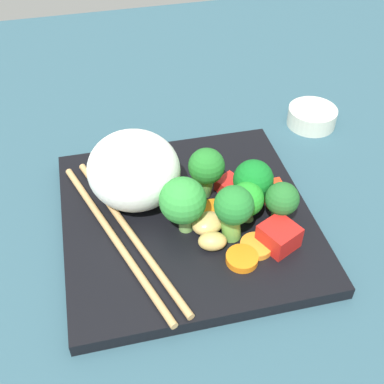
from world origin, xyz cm
name	(u,v)px	position (x,y,z in cm)	size (l,w,h in cm)	color
ground_plane	(187,230)	(0.00, 0.00, -1.00)	(110.00, 110.00, 2.00)	#2E5260
square_plate	(187,219)	(0.00, 0.00, 0.69)	(24.30, 24.30, 1.37)	black
rice_mound	(134,170)	(-4.46, 3.49, 5.16)	(9.20, 8.92, 7.58)	white
broccoli_floret_0	(183,201)	(-0.73, -1.66, 4.87)	(4.44, 4.44, 5.85)	#74AA55
broccoli_floret_1	(233,209)	(3.37, -4.00, 5.20)	(3.63, 3.63, 6.21)	#66A845
broccoli_floret_2	(247,200)	(5.34, -2.16, 4.13)	(3.33, 3.33, 4.61)	#7EBC5E
broccoli_floret_3	(282,200)	(8.47, -3.12, 4.28)	(3.24, 3.24, 4.69)	#73A848
broccoli_floret_4	(206,168)	(2.61, 2.41, 4.92)	(3.67, 3.67, 5.67)	#539748
broccoli_floret_5	(252,177)	(6.70, 0.47, 4.44)	(4.00, 4.00, 5.19)	#589B43
carrot_slice_0	(214,212)	(2.65, -0.61, 1.68)	(3.15, 3.15, 0.62)	orange
carrot_slice_1	(242,259)	(3.46, -6.99, 1.73)	(2.95, 2.95, 0.72)	orange
carrot_slice_2	(256,246)	(5.22, -5.88, 1.70)	(3.03, 3.03, 0.66)	orange
pepper_chunk_0	(232,188)	(5.33, 1.96, 2.08)	(3.20, 2.29, 1.40)	red
pepper_chunk_2	(272,190)	(9.07, 0.43, 2.27)	(2.45, 2.08, 1.79)	red
pepper_chunk_3	(279,236)	(7.34, -5.87, 2.50)	(3.09, 3.13, 2.26)	red
chicken_piece_0	(212,241)	(1.30, -4.77, 2.24)	(2.67, 1.90, 1.72)	tan
chicken_piece_3	(208,223)	(1.45, -2.59, 2.32)	(3.15, 2.58, 1.90)	tan
chicken_piece_4	(188,195)	(0.47, 1.34, 2.74)	(3.68, 3.23, 2.74)	tan
chopstick_pair	(121,234)	(-6.71, -1.38, 1.72)	(9.20, 22.11, 0.69)	tan
sauce_cup	(312,117)	(19.38, 13.25, 1.13)	(6.06, 6.06, 2.26)	silver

